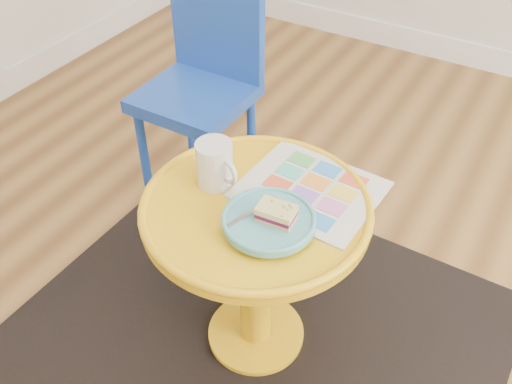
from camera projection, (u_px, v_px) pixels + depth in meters
The scene contains 9 objects.
room_walls at pixel (234, 107), 2.44m from camera, with size 4.00×4.00×4.00m.
rug at pixel (256, 335), 1.63m from camera, with size 1.30×1.10×0.01m, color black.
side_table at pixel (256, 248), 1.40m from camera, with size 0.53×0.53×0.51m.
chair at pixel (204, 76), 1.88m from camera, with size 0.34×0.34×0.77m.
newspaper at pixel (310, 190), 1.34m from camera, with size 0.31×0.26×0.01m, color silver.
mug at pixel (215, 163), 1.32m from camera, with size 0.12×0.09×0.11m.
plate at pixel (269, 221), 1.23m from camera, with size 0.20×0.20×0.02m.
cake_slice at pixel (276, 213), 1.21m from camera, with size 0.09×0.06×0.04m.
fork at pixel (255, 210), 1.25m from camera, with size 0.06×0.14×0.00m.
Camera 1 is at (0.15, -0.74, 1.38)m, focal length 40.00 mm.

